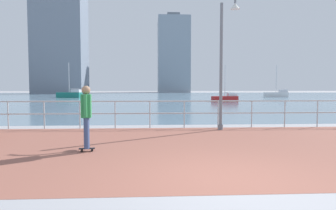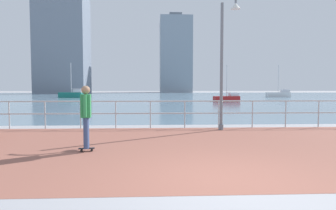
% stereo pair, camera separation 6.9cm
% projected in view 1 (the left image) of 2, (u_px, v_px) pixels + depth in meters
% --- Properties ---
extents(ground, '(220.00, 220.00, 0.00)m').
position_uv_depth(ground, '(161.00, 99.00, 45.02)').
color(ground, '#9E9EA3').
extents(brick_paving, '(28.00, 7.53, 0.01)m').
position_uv_depth(brick_paving, '(199.00, 146.00, 8.22)').
color(brick_paving, '#935647').
rests_on(brick_paving, ground).
extents(harbor_water, '(180.00, 88.00, 0.00)m').
position_uv_depth(harbor_water, '(159.00, 96.00, 56.83)').
color(harbor_water, slate).
rests_on(harbor_water, ground).
extents(waterfront_railing, '(25.25, 0.06, 1.13)m').
position_uv_depth(waterfront_railing, '(184.00, 109.00, 11.92)').
color(waterfront_railing, '#B2BCC1').
rests_on(waterfront_railing, ground).
extents(lamppost, '(0.70, 0.62, 5.47)m').
position_uv_depth(lamppost, '(225.00, 51.00, 11.18)').
color(lamppost, slate).
rests_on(lamppost, ground).
extents(skateboarder, '(0.41, 0.56, 1.69)m').
position_uv_depth(skateboarder, '(86.00, 112.00, 7.45)').
color(skateboarder, black).
rests_on(skateboarder, ground).
extents(sailboat_navy, '(4.13, 1.61, 5.67)m').
position_uv_depth(sailboat_navy, '(277.00, 94.00, 51.91)').
color(sailboat_navy, white).
rests_on(sailboat_navy, ground).
extents(sailboat_ivory, '(3.20, 1.51, 4.32)m').
position_uv_depth(sailboat_ivory, '(226.00, 98.00, 34.60)').
color(sailboat_ivory, '#B21E1E').
rests_on(sailboat_ivory, ground).
extents(sailboat_yellow, '(4.33, 2.24, 5.82)m').
position_uv_depth(sailboat_yellow, '(70.00, 94.00, 48.79)').
color(sailboat_yellow, '#197266').
rests_on(sailboat_yellow, ground).
extents(tower_brick, '(13.95, 10.37, 29.98)m').
position_uv_depth(tower_brick, '(60.00, 44.00, 84.18)').
color(tower_brick, slate).
rests_on(tower_brick, ground).
extents(tower_slate, '(11.36, 16.28, 29.06)m').
position_uv_depth(tower_slate, '(173.00, 56.00, 109.99)').
color(tower_slate, '#8493A3').
rests_on(tower_slate, ground).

